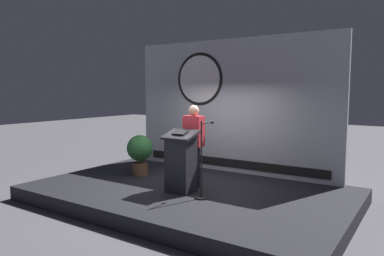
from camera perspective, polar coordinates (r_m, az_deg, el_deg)
ground_plane at (r=7.72m, az=-0.53°, el=-11.47°), size 40.00×40.00×0.00m
stage_platform at (r=7.68m, az=-0.53°, el=-10.40°), size 6.40×4.00×0.30m
banner_display at (r=8.98m, az=5.95°, el=3.48°), size 5.40×0.12×3.25m
podium at (r=7.18m, az=-1.77°, el=-5.39°), size 0.64×0.49×1.24m
speaker_person at (r=7.53m, az=0.28°, el=-2.74°), size 0.40×0.26×1.71m
microphone_stand at (r=6.81m, az=1.71°, el=-6.78°), size 0.24×0.54×1.45m
potted_plant at (r=8.70m, az=-8.19°, el=-3.60°), size 0.62×0.62×0.96m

